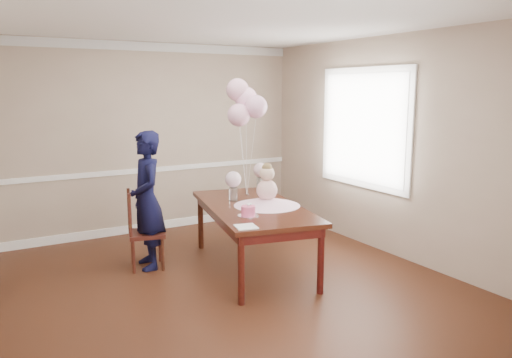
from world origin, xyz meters
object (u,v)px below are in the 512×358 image
Objects in this scene: birthday_cake at (248,211)px; woman at (147,200)px; dining_chair_seat at (147,234)px; dining_table_top at (253,207)px.

birthday_cake is 0.09× the size of woman.
woman is (0.02, 0.01, 0.39)m from dining_chair_seat.
dining_table_top is at bearing -17.27° from dining_chair_seat.
dining_chair_seat is (-1.05, 0.64, -0.32)m from dining_table_top.
woman reaches higher than birthday_cake.
birthday_cake is at bearing -113.96° from dining_table_top.
dining_table_top is 5.03× the size of dining_chair_seat.
woman reaches higher than dining_chair_seat.
woman is at bearing 159.37° from dining_table_top.
dining_table_top reaches higher than dining_chair_seat.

